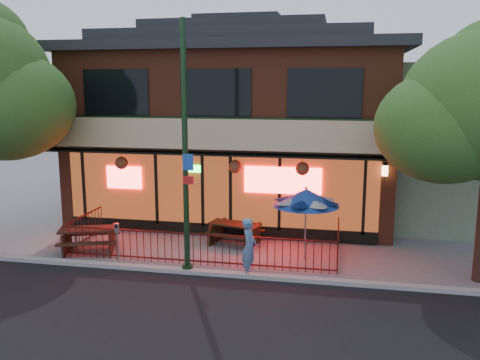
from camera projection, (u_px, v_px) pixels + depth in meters
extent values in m
plane|color=gray|center=(192.00, 267.00, 14.90)|extent=(80.00, 80.00, 0.00)
cube|color=#999993|center=(187.00, 271.00, 14.41)|extent=(80.00, 0.25, 0.12)
cube|color=brown|center=(239.00, 134.00, 21.25)|extent=(12.00, 8.00, 6.50)
cube|color=#59230F|center=(217.00, 190.00, 17.66)|extent=(11.00, 0.06, 2.60)
cube|color=#FF0C0C|center=(283.00, 180.00, 17.07)|extent=(2.60, 0.04, 0.90)
cube|color=#FF0C0C|center=(124.00, 177.00, 18.17)|extent=(1.30, 0.04, 0.80)
cube|color=tan|center=(213.00, 137.00, 16.85)|extent=(12.20, 1.33, 1.26)
cube|color=black|center=(116.00, 93.00, 17.73)|extent=(2.40, 0.06, 1.60)
cube|color=black|center=(216.00, 93.00, 17.05)|extent=(2.40, 0.06, 1.60)
cube|color=black|center=(324.00, 93.00, 16.36)|extent=(2.40, 0.06, 1.60)
cube|color=black|center=(217.00, 229.00, 17.89)|extent=(11.00, 0.12, 0.40)
cube|color=#FFC672|center=(385.00, 171.00, 16.28)|extent=(0.18, 0.18, 0.32)
cube|color=gray|center=(465.00, 143.00, 20.06)|extent=(6.00, 7.00, 6.00)
cube|color=#430F0E|center=(193.00, 234.00, 14.92)|extent=(8.40, 0.04, 0.04)
cube|color=#430F0E|center=(193.00, 261.00, 15.07)|extent=(8.40, 0.04, 0.04)
cube|color=#430F0E|center=(83.00, 216.00, 16.97)|extent=(0.04, 2.60, 0.04)
cube|color=#430F0E|center=(338.00, 229.00, 15.37)|extent=(0.04, 2.60, 0.04)
cylinder|color=#430F0E|center=(193.00, 249.00, 15.00)|extent=(0.02, 0.02, 1.00)
cylinder|color=black|center=(185.00, 150.00, 13.87)|extent=(0.16, 0.16, 7.00)
cylinder|color=black|center=(188.00, 268.00, 14.50)|extent=(0.32, 0.32, 0.20)
cube|color=#194CB2|center=(188.00, 162.00, 13.76)|extent=(0.30, 0.02, 0.45)
cube|color=red|center=(188.00, 180.00, 13.85)|extent=(0.30, 0.02, 0.22)
cube|color=#3B2015|center=(66.00, 241.00, 16.10)|extent=(0.49, 1.26, 0.75)
cube|color=#3B2015|center=(112.00, 240.00, 16.29)|extent=(0.49, 1.26, 0.75)
cube|color=#3B2015|center=(89.00, 229.00, 16.13)|extent=(1.97, 1.31, 0.06)
cube|color=#3B2015|center=(86.00, 244.00, 15.64)|extent=(1.81, 0.86, 0.05)
cube|color=#3B2015|center=(92.00, 233.00, 16.72)|extent=(1.81, 0.86, 0.05)
cube|color=black|center=(217.00, 232.00, 17.27)|extent=(0.34, 1.20, 0.69)
cube|color=black|center=(253.00, 236.00, 16.73)|extent=(0.34, 1.20, 0.69)
cube|color=black|center=(235.00, 224.00, 16.94)|extent=(1.81, 1.08, 0.06)
cube|color=black|center=(228.00, 236.00, 16.53)|extent=(1.70, 0.65, 0.05)
cube|color=black|center=(241.00, 228.00, 17.45)|extent=(1.70, 0.65, 0.05)
cylinder|color=gray|center=(305.00, 226.00, 15.36)|extent=(0.05, 0.05, 2.09)
cone|color=navy|center=(306.00, 197.00, 15.20)|extent=(1.99, 2.00, 0.52)
sphere|color=gray|center=(306.00, 188.00, 15.14)|extent=(0.09, 0.10, 0.09)
imported|color=#5179A3|center=(249.00, 247.00, 14.07)|extent=(0.41, 0.61, 1.66)
cylinder|color=gray|center=(118.00, 249.00, 14.82)|extent=(0.05, 0.05, 1.07)
cube|color=gray|center=(117.00, 228.00, 14.70)|extent=(0.13, 0.12, 0.27)
cube|color=black|center=(116.00, 226.00, 14.64)|extent=(0.08, 0.02, 0.10)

